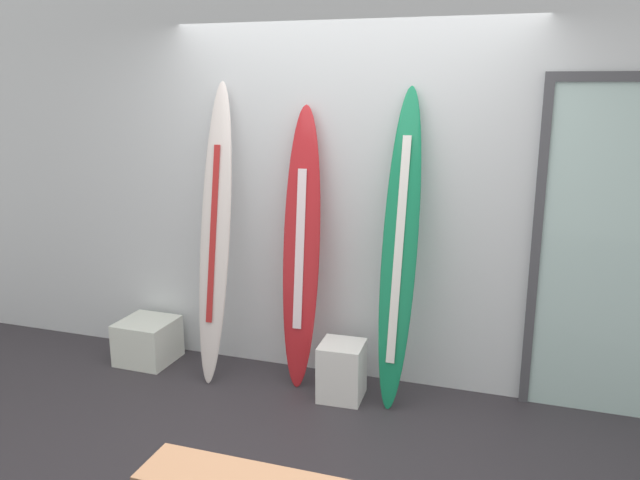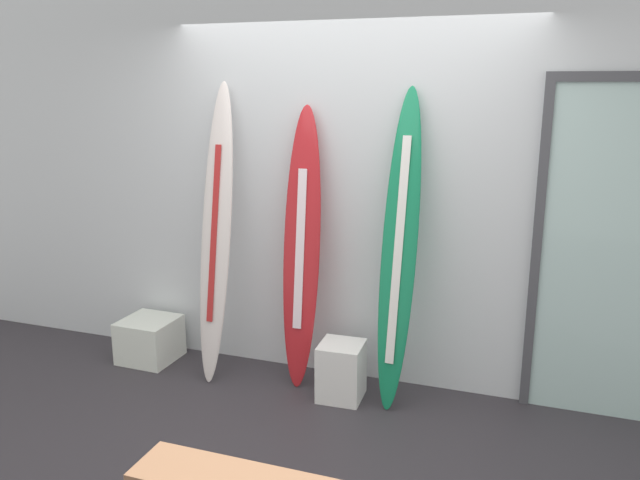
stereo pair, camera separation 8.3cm
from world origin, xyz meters
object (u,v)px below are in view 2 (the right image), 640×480
object	(u,v)px
surfboard_emerald	(399,253)
display_block_left	(150,339)
display_block_center	(341,371)
glass_door	(627,249)
surfboard_crimson	(302,249)
surfboard_ivory	(216,236)

from	to	relation	value
surfboard_emerald	display_block_left	size ratio (longest dim) A/B	5.15
surfboard_emerald	display_block_center	bearing A→B (deg)	-161.10
glass_door	display_block_left	bearing A→B (deg)	-175.68
surfboard_crimson	display_block_center	world-z (taller)	surfboard_crimson
surfboard_crimson	surfboard_emerald	xyz separation A→B (m)	(0.69, -0.05, 0.05)
display_block_left	glass_door	distance (m)	3.44
surfboard_ivory	surfboard_emerald	distance (m)	1.32
surfboard_ivory	glass_door	bearing A→B (deg)	5.45
surfboard_ivory	display_block_center	bearing A→B (deg)	-5.32
surfboard_emerald	glass_door	size ratio (longest dim) A/B	0.96
surfboard_ivory	surfboard_emerald	bearing A→B (deg)	1.26
surfboard_ivory	surfboard_crimson	bearing A→B (deg)	7.17
glass_door	surfboard_ivory	bearing A→B (deg)	-174.55
surfboard_emerald	display_block_left	xyz separation A→B (m)	(-1.94, -0.02, -0.86)
surfboard_ivory	display_block_left	distance (m)	1.08
display_block_left	display_block_center	world-z (taller)	display_block_center
surfboard_ivory	surfboard_emerald	xyz separation A→B (m)	(1.31, 0.03, -0.02)
surfboard_crimson	display_block_left	xyz separation A→B (m)	(-1.24, -0.07, -0.82)
surfboard_crimson	display_block_left	bearing A→B (deg)	-176.69
surfboard_ivory	glass_door	xyz separation A→B (m)	(2.67, 0.25, 0.07)
surfboard_emerald	glass_door	bearing A→B (deg)	9.46
surfboard_ivory	display_block_left	world-z (taller)	surfboard_ivory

